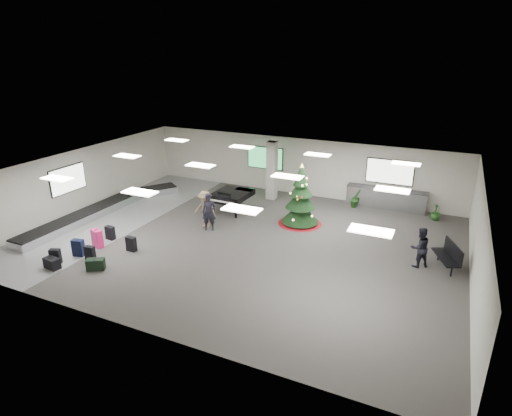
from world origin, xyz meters
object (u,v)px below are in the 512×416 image
at_px(bench, 449,255).
at_px(traveler_bench, 420,247).
at_px(potted_plant_right, 436,212).
at_px(service_counter, 386,198).
at_px(grand_piano, 231,196).
at_px(traveler_b, 205,209).
at_px(traveler_a, 209,212).
at_px(potted_plant_left, 355,199).
at_px(pink_suitcase, 97,238).
at_px(baggage_carousel, 103,209).
at_px(christmas_tree, 300,204).

height_order(bench, traveler_bench, traveler_bench).
height_order(traveler_bench, potted_plant_right, traveler_bench).
relative_size(service_counter, grand_piano, 1.89).
bearing_deg(traveler_b, service_counter, 41.96).
xyz_separation_m(traveler_a, potted_plant_left, (5.40, 5.80, -0.41)).
distance_m(service_counter, pink_suitcase, 14.19).
xyz_separation_m(grand_piano, potted_plant_right, (9.56, 3.15, -0.44)).
relative_size(service_counter, traveler_a, 2.32).
relative_size(grand_piano, bench, 1.27).
distance_m(baggage_carousel, potted_plant_right, 16.49).
bearing_deg(bench, service_counter, 96.52).
relative_size(pink_suitcase, potted_plant_right, 0.96).
height_order(service_counter, traveler_a, traveler_a).
relative_size(baggage_carousel, potted_plant_left, 10.54).
relative_size(traveler_a, potted_plant_left, 1.89).
height_order(service_counter, christmas_tree, christmas_tree).
bearing_deg(grand_piano, pink_suitcase, -116.03).
xyz_separation_m(christmas_tree, traveler_b, (-3.84, -2.27, -0.13)).
bearing_deg(potted_plant_left, grand_piano, -149.57).
relative_size(service_counter, traveler_b, 2.28).
bearing_deg(potted_plant_left, pink_suitcase, -133.06).
xyz_separation_m(grand_piano, bench, (10.30, -1.90, -0.29)).
bearing_deg(bench, baggage_carousel, 160.74).
bearing_deg(service_counter, traveler_a, -137.60).
bearing_deg(traveler_b, bench, 4.00).
bearing_deg(traveler_bench, grand_piano, -51.05).
xyz_separation_m(traveler_bench, potted_plant_left, (-3.65, 5.47, -0.34)).
distance_m(traveler_b, potted_plant_left, 8.02).
bearing_deg(potted_plant_left, christmas_tree, -119.18).
distance_m(traveler_a, traveler_b, 0.36).
bearing_deg(traveler_a, pink_suitcase, -156.57).
height_order(christmas_tree, traveler_bench, christmas_tree).
bearing_deg(bench, pink_suitcase, 174.17).
distance_m(pink_suitcase, traveler_bench, 12.98).
distance_m(baggage_carousel, grand_piano, 6.50).
bearing_deg(service_counter, grand_piano, -151.94).
xyz_separation_m(christmas_tree, potted_plant_left, (1.87, 3.35, -0.56)).
bearing_deg(traveler_b, grand_piano, 88.89).
relative_size(traveler_bench, potted_plant_left, 1.74).
bearing_deg(christmas_tree, traveler_b, -149.45).
height_order(pink_suitcase, traveler_b, traveler_b).
xyz_separation_m(baggage_carousel, grand_piano, (5.75, 2.96, 0.64)).
bearing_deg(traveler_a, traveler_bench, -21.27).
bearing_deg(potted_plant_right, grand_piano, -161.75).
height_order(baggage_carousel, pink_suitcase, pink_suitcase).
height_order(traveler_a, potted_plant_left, traveler_a).
bearing_deg(potted_plant_left, traveler_bench, -56.31).
bearing_deg(potted_plant_left, bench, -47.79).
height_order(grand_piano, potted_plant_left, grand_piano).
distance_m(grand_piano, bench, 10.48).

